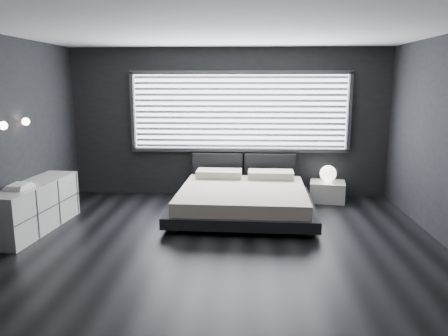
{
  "coord_description": "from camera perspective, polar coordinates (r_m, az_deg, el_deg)",
  "views": [
    {
      "loc": [
        0.33,
        -5.54,
        2.17
      ],
      "look_at": [
        0.0,
        0.85,
        0.9
      ],
      "focal_mm": 35.0,
      "sensor_mm": 36.0,
      "label": 1
    }
  ],
  "objects": [
    {
      "name": "room",
      "position": [
        5.61,
        -0.45,
        3.32
      ],
      "size": [
        6.04,
        6.0,
        2.8
      ],
      "color": "black",
      "rests_on": "ground"
    },
    {
      "name": "window",
      "position": [
        8.26,
        2.07,
        7.33
      ],
      "size": [
        4.14,
        0.09,
        1.52
      ],
      "color": "white",
      "rests_on": "ground"
    },
    {
      "name": "headboard",
      "position": [
        8.34,
        2.56,
        0.15
      ],
      "size": [
        1.96,
        0.16,
        0.52
      ],
      "color": "black",
      "rests_on": "ground"
    },
    {
      "name": "sconce_near",
      "position": [
        6.48,
        -26.91,
        4.96
      ],
      "size": [
        0.18,
        0.11,
        0.11
      ],
      "color": "silver",
      "rests_on": "ground"
    },
    {
      "name": "sconce_far",
      "position": [
        7.0,
        -24.49,
        5.55
      ],
      "size": [
        0.18,
        0.11,
        0.11
      ],
      "color": "silver",
      "rests_on": "ground"
    },
    {
      "name": "bed",
      "position": [
        7.23,
        2.47,
        -3.99
      ],
      "size": [
        2.36,
        2.26,
        0.59
      ],
      "color": "black",
      "rests_on": "ground"
    },
    {
      "name": "nightstand",
      "position": [
        8.27,
        13.33,
        -3.0
      ],
      "size": [
        0.7,
        0.62,
        0.36
      ],
      "primitive_type": "cube",
      "rotation": [
        0.0,
        0.0,
        -0.17
      ],
      "color": "silver",
      "rests_on": "ground"
    },
    {
      "name": "orb_lamp",
      "position": [
        8.24,
        13.44,
        -0.7
      ],
      "size": [
        0.3,
        0.3,
        0.3
      ],
      "primitive_type": "sphere",
      "color": "white",
      "rests_on": "nightstand"
    },
    {
      "name": "dresser",
      "position": [
        7.03,
        -23.46,
        -4.66
      ],
      "size": [
        0.65,
        1.83,
        0.72
      ],
      "color": "silver",
      "rests_on": "ground"
    },
    {
      "name": "book_stack",
      "position": [
        6.65,
        -25.18,
        -2.2
      ],
      "size": [
        0.31,
        0.38,
        0.07
      ],
      "color": "silver",
      "rests_on": "dresser"
    }
  ]
}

